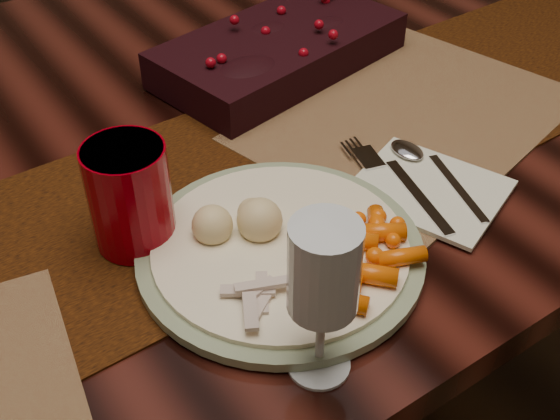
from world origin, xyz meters
TOP-DOWN VIEW (x-y plane):
  - dining_table at (0.00, 0.00)m, footprint 1.80×1.00m
  - table_runner at (0.05, -0.16)m, footprint 1.56×0.35m
  - centerpiece at (0.19, 0.04)m, footprint 0.39×0.25m
  - placemat_main at (0.26, -0.17)m, footprint 0.49×0.41m
  - dinner_plate at (-0.03, -0.29)m, footprint 0.38×0.38m
  - baby_carrots at (0.01, -0.36)m, footprint 0.14×0.13m
  - mashed_potatoes at (-0.06, -0.26)m, footprint 0.09×0.08m
  - turkey_shreds at (-0.10, -0.35)m, footprint 0.08×0.07m
  - napkin at (0.17, -0.30)m, footprint 0.19×0.20m
  - fork at (0.15, -0.29)m, footprint 0.07×0.18m
  - spoon at (0.19, -0.29)m, footprint 0.08×0.16m
  - red_cup at (-0.14, -0.19)m, footprint 0.11×0.11m
  - wine_glass at (-0.08, -0.42)m, footprint 0.07×0.07m

SIDE VIEW (x-z plane):
  - dining_table at x=0.00m, z-range 0.00..0.75m
  - table_runner at x=0.05m, z-range 0.75..0.75m
  - placemat_main at x=0.26m, z-range 0.75..0.75m
  - napkin at x=0.17m, z-range 0.75..0.76m
  - spoon at x=0.19m, z-range 0.76..0.76m
  - fork at x=0.15m, z-range 0.76..0.76m
  - dinner_plate at x=-0.03m, z-range 0.75..0.77m
  - turkey_shreds at x=-0.10m, z-range 0.77..0.79m
  - baby_carrots at x=0.01m, z-range 0.77..0.79m
  - centerpiece at x=0.19m, z-range 0.75..0.82m
  - mashed_potatoes at x=-0.06m, z-range 0.77..0.81m
  - red_cup at x=-0.14m, z-range 0.75..0.87m
  - wine_glass at x=-0.08m, z-range 0.75..0.91m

